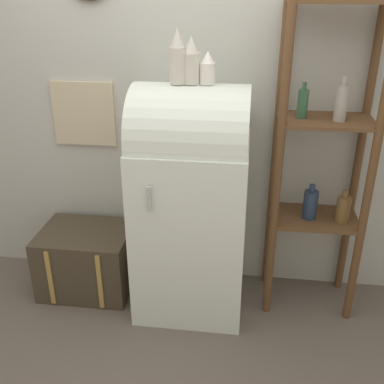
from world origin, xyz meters
name	(u,v)px	position (x,y,z in m)	size (l,w,h in m)	color
ground_plane	(187,321)	(0.00, 0.00, 0.00)	(12.00, 12.00, 0.00)	#60564C
wall_back	(198,90)	(-0.01, 0.57, 1.35)	(7.00, 0.09, 2.70)	#B7B7AD
refrigerator	(191,198)	(0.00, 0.23, 0.76)	(0.67, 0.67, 1.46)	silver
suitcase_trunk	(87,260)	(-0.73, 0.27, 0.22)	(0.61, 0.48, 0.44)	#423828
shelf_unit	(323,155)	(0.77, 0.34, 1.04)	(0.56, 0.38, 1.88)	brown
vase_left	(178,58)	(-0.07, 0.22, 1.59)	(0.09, 0.09, 0.30)	beige
vase_center	(191,62)	(0.00, 0.23, 1.57)	(0.10, 0.10, 0.25)	beige
vase_right	(208,69)	(0.09, 0.23, 1.54)	(0.08, 0.08, 0.17)	white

